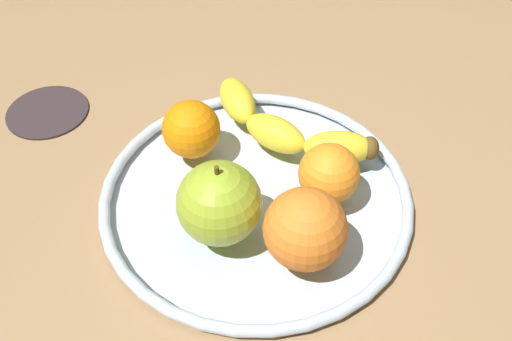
{
  "coord_description": "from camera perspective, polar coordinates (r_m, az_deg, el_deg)",
  "views": [
    {
      "loc": [
        12.1,
        -38.15,
        47.02
      ],
      "look_at": [
        0.0,
        0.0,
        4.8
      ],
      "focal_mm": 40.72,
      "sensor_mm": 36.0,
      "label": 1
    }
  ],
  "objects": [
    {
      "name": "banana",
      "position": [
        0.65,
        2.95,
        4.26
      ],
      "size": [
        21.15,
        11.09,
        3.68
      ],
      "rotation": [
        0.0,
        0.0,
        -0.32
      ],
      "color": "yellow",
      "rests_on": "fruit_bowl"
    },
    {
      "name": "apple",
      "position": [
        0.54,
        -3.65,
        -3.23
      ],
      "size": [
        8.13,
        8.13,
        8.93
      ],
      "color": "#97B32D",
      "rests_on": "fruit_bowl"
    },
    {
      "name": "ambient_coaster",
      "position": [
        0.76,
        -19.83,
        5.52
      ],
      "size": [
        9.97,
        9.97,
        0.6
      ],
      "primitive_type": "cylinder",
      "color": "#322629",
      "rests_on": "ground_plane"
    },
    {
      "name": "fruit_bowl",
      "position": [
        0.61,
        0.0,
        -2.51
      ],
      "size": [
        32.69,
        32.69,
        1.8
      ],
      "color": "silver",
      "rests_on": "ground_plane"
    },
    {
      "name": "orange_center",
      "position": [
        0.52,
        4.85,
        -5.75
      ],
      "size": [
        7.72,
        7.72,
        7.72
      ],
      "primitive_type": "sphere",
      "color": "orange",
      "rests_on": "fruit_bowl"
    },
    {
      "name": "orange_back_right",
      "position": [
        0.63,
        -6.39,
        4.05
      ],
      "size": [
        6.32,
        6.32,
        6.32
      ],
      "primitive_type": "sphere",
      "color": "orange",
      "rests_on": "fruit_bowl"
    },
    {
      "name": "ground_plane",
      "position": [
        0.63,
        0.0,
        -4.24
      ],
      "size": [
        142.1,
        142.1,
        4.0
      ],
      "primitive_type": "cube",
      "color": "#99744F"
    },
    {
      "name": "orange_front_left",
      "position": [
        0.58,
        7.18,
        -0.31
      ],
      "size": [
        6.22,
        6.22,
        6.22
      ],
      "primitive_type": "sphere",
      "color": "orange",
      "rests_on": "fruit_bowl"
    }
  ]
}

